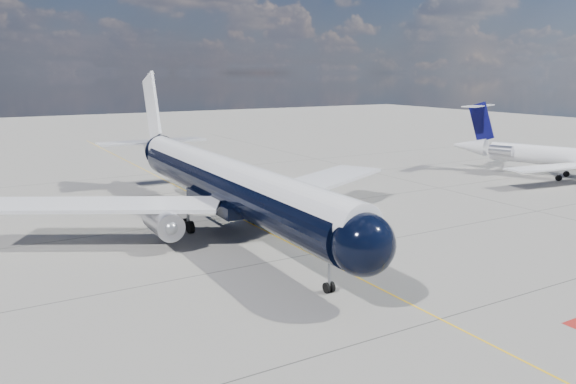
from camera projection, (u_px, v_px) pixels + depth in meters
name	position (u px, v px, depth m)	size (l,w,h in m)	color
ground	(218.00, 207.00, 64.74)	(320.00, 320.00, 0.00)	gray
taxiway_centerline	(236.00, 216.00, 60.52)	(0.16, 160.00, 0.01)	yellow
main_airliner	(221.00, 180.00, 55.13)	(43.90, 53.36, 15.43)	black
regional_jet	(557.00, 155.00, 81.78)	(26.12, 30.83, 10.80)	white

